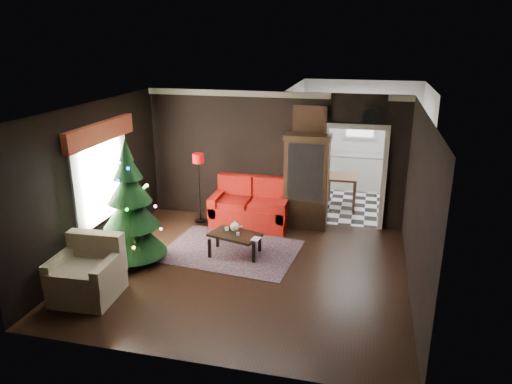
% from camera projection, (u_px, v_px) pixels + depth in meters
% --- Properties ---
extents(floor, '(5.50, 5.50, 0.00)m').
position_uv_depth(floor, '(244.00, 271.00, 8.26)').
color(floor, black).
rests_on(floor, ground).
extents(ceiling, '(5.50, 5.50, 0.00)m').
position_uv_depth(ceiling, '(242.00, 109.00, 7.38)').
color(ceiling, white).
rests_on(ceiling, ground).
extents(wall_back, '(5.50, 0.00, 5.50)m').
position_uv_depth(wall_back, '(274.00, 158.00, 10.12)').
color(wall_back, black).
rests_on(wall_back, ground).
extents(wall_front, '(5.50, 0.00, 5.50)m').
position_uv_depth(wall_front, '(187.00, 261.00, 5.51)').
color(wall_front, black).
rests_on(wall_front, ground).
extents(wall_left, '(0.00, 5.50, 5.50)m').
position_uv_depth(wall_left, '(94.00, 183.00, 8.43)').
color(wall_left, black).
rests_on(wall_left, ground).
extents(wall_right, '(0.00, 5.50, 5.50)m').
position_uv_depth(wall_right, '(418.00, 208.00, 7.20)').
color(wall_right, black).
rests_on(wall_right, ground).
extents(doorway, '(1.10, 0.10, 2.10)m').
position_uv_depth(doorway, '(354.00, 179.00, 9.85)').
color(doorway, beige).
rests_on(doorway, ground).
extents(left_window, '(0.05, 1.60, 1.40)m').
position_uv_depth(left_window, '(101.00, 177.00, 8.59)').
color(left_window, white).
rests_on(left_window, wall_left).
extents(valance, '(0.12, 2.10, 0.35)m').
position_uv_depth(valance, '(101.00, 132.00, 8.31)').
color(valance, '#933724').
rests_on(valance, wall_left).
extents(kitchen_floor, '(3.00, 3.00, 0.00)m').
position_uv_depth(kitchen_floor, '(354.00, 203.00, 11.57)').
color(kitchen_floor, white).
rests_on(kitchen_floor, ground).
extents(kitchen_window, '(0.70, 0.06, 0.70)m').
position_uv_depth(kitchen_window, '(360.00, 123.00, 12.37)').
color(kitchen_window, white).
rests_on(kitchen_window, ground).
extents(rug, '(2.62, 2.02, 0.01)m').
position_uv_depth(rug, '(231.00, 251.00, 9.00)').
color(rug, '#4A303D').
rests_on(rug, ground).
extents(loveseat, '(1.70, 0.90, 1.00)m').
position_uv_depth(loveseat, '(250.00, 203.00, 10.08)').
color(loveseat, maroon).
rests_on(loveseat, ground).
extents(curio_cabinet, '(0.90, 0.45, 1.90)m').
position_uv_depth(curio_cabinet, '(306.00, 184.00, 9.89)').
color(curio_cabinet, black).
rests_on(curio_cabinet, ground).
extents(floor_lamp, '(0.29, 0.29, 1.49)m').
position_uv_depth(floor_lamp, '(199.00, 188.00, 9.99)').
color(floor_lamp, black).
rests_on(floor_lamp, ground).
extents(christmas_tree, '(1.52, 1.52, 2.24)m').
position_uv_depth(christmas_tree, '(131.00, 206.00, 8.29)').
color(christmas_tree, black).
rests_on(christmas_tree, ground).
extents(armchair, '(1.00, 1.00, 0.98)m').
position_uv_depth(armchair, '(86.00, 271.00, 7.29)').
color(armchair, '#9E825C').
rests_on(armchair, ground).
extents(coffee_table, '(1.02, 0.77, 0.41)m').
position_uv_depth(coffee_table, '(235.00, 244.00, 8.79)').
color(coffee_table, black).
rests_on(coffee_table, rug).
extents(teapot, '(0.21, 0.21, 0.19)m').
position_uv_depth(teapot, '(235.00, 227.00, 8.81)').
color(teapot, white).
rests_on(teapot, coffee_table).
extents(cup_a, '(0.10, 0.10, 0.06)m').
position_uv_depth(cup_a, '(227.00, 229.00, 8.87)').
color(cup_a, white).
rests_on(cup_a, coffee_table).
extents(cup_b, '(0.07, 0.07, 0.05)m').
position_uv_depth(cup_b, '(238.00, 234.00, 8.65)').
color(cup_b, white).
rests_on(cup_b, coffee_table).
extents(book, '(0.14, 0.04, 0.20)m').
position_uv_depth(book, '(252.00, 234.00, 8.49)').
color(book, tan).
rests_on(book, coffee_table).
extents(wall_clock, '(0.32, 0.32, 0.06)m').
position_uv_depth(wall_clock, '(371.00, 116.00, 9.33)').
color(wall_clock, white).
rests_on(wall_clock, wall_back).
extents(painting, '(0.62, 0.05, 0.52)m').
position_uv_depth(painting, '(310.00, 120.00, 9.65)').
color(painting, '#AF7F46').
rests_on(painting, wall_back).
extents(kitchen_counter, '(1.80, 0.60, 0.90)m').
position_uv_depth(kitchen_counter, '(357.00, 172.00, 12.53)').
color(kitchen_counter, white).
rests_on(kitchen_counter, ground).
extents(kitchen_table, '(0.70, 0.70, 0.75)m').
position_uv_depth(kitchen_table, '(341.00, 191.00, 11.24)').
color(kitchen_table, brown).
rests_on(kitchen_table, ground).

